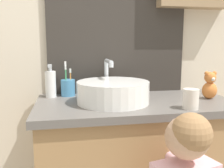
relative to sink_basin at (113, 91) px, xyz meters
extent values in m
cube|color=beige|center=(0.12, 0.30, 0.31)|extent=(3.20, 0.06, 2.50)
cube|color=#605B56|center=(0.12, 0.01, -0.07)|extent=(1.02, 0.52, 0.03)
sphere|color=silver|center=(0.35, -0.24, -0.30)|extent=(0.02, 0.02, 0.02)
cylinder|color=white|center=(0.00, 0.00, 0.00)|extent=(0.36, 0.36, 0.11)
cylinder|color=silver|center=(0.00, 0.00, 0.05)|extent=(0.29, 0.29, 0.01)
cylinder|color=silver|center=(0.00, 0.20, 0.04)|extent=(0.02, 0.02, 0.20)
cylinder|color=silver|center=(0.00, 0.12, 0.14)|extent=(0.02, 0.16, 0.02)
cylinder|color=silver|center=(0.00, 0.04, 0.13)|extent=(0.02, 0.02, 0.02)
sphere|color=white|center=(0.10, 0.20, -0.02)|extent=(0.05, 0.05, 0.05)
cylinder|color=#4C93C6|center=(-0.22, 0.20, -0.01)|extent=(0.08, 0.08, 0.09)
cylinder|color=orange|center=(-0.20, 0.20, 0.03)|extent=(0.01, 0.01, 0.14)
cube|color=white|center=(-0.20, 0.20, 0.09)|extent=(0.01, 0.02, 0.02)
cylinder|color=#E5CC4C|center=(-0.23, 0.21, 0.05)|extent=(0.01, 0.01, 0.18)
cube|color=white|center=(-0.23, 0.21, 0.13)|extent=(0.01, 0.02, 0.02)
cylinder|color=#47B26B|center=(-0.23, 0.19, 0.04)|extent=(0.01, 0.01, 0.16)
cube|color=white|center=(-0.23, 0.19, 0.11)|extent=(0.01, 0.02, 0.02)
cylinder|color=white|center=(-0.31, 0.18, 0.02)|extent=(0.06, 0.06, 0.14)
cylinder|color=silver|center=(-0.31, 0.18, 0.10)|extent=(0.02, 0.02, 0.02)
cube|color=silver|center=(-0.31, 0.17, 0.12)|extent=(0.02, 0.03, 0.02)
sphere|color=tan|center=(0.18, -0.43, -0.09)|extent=(0.16, 0.16, 0.16)
sphere|color=#997047|center=(0.19, -0.45, -0.07)|extent=(0.14, 0.14, 0.14)
cylinder|color=beige|center=(0.21, -0.21, -0.26)|extent=(0.12, 0.29, 0.05)
cylinder|color=#47B26B|center=(0.17, -0.07, -0.22)|extent=(0.02, 0.05, 0.12)
ellipsoid|color=orange|center=(0.52, -0.01, -0.01)|extent=(0.08, 0.07, 0.09)
sphere|color=orange|center=(0.52, -0.01, 0.06)|extent=(0.06, 0.06, 0.06)
sphere|color=orange|center=(0.50, -0.01, 0.08)|extent=(0.02, 0.02, 0.02)
sphere|color=orange|center=(0.55, -0.01, 0.08)|extent=(0.02, 0.02, 0.02)
sphere|color=silver|center=(0.52, -0.04, 0.05)|extent=(0.02, 0.02, 0.02)
cylinder|color=silver|center=(0.32, -0.19, -0.01)|extent=(0.07, 0.07, 0.09)
camera|label=1|loc=(-0.23, -1.20, 0.24)|focal=40.00mm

